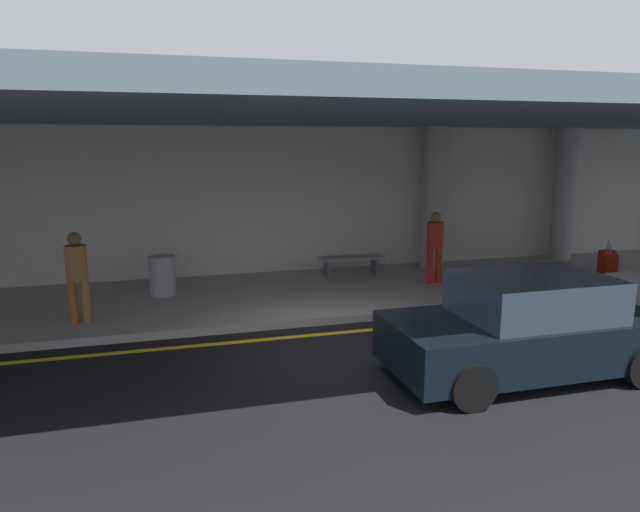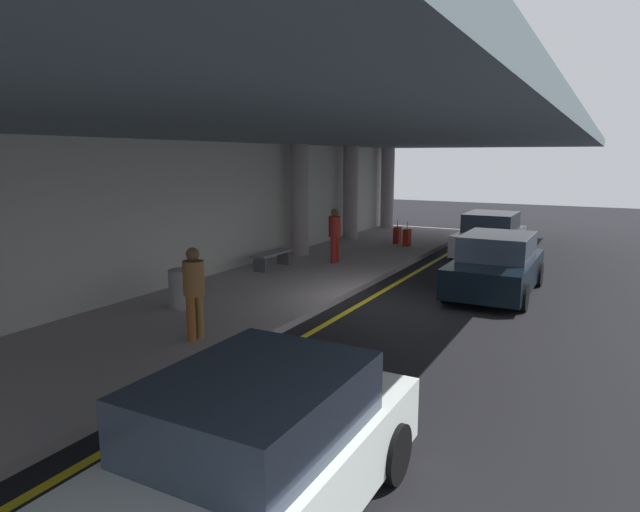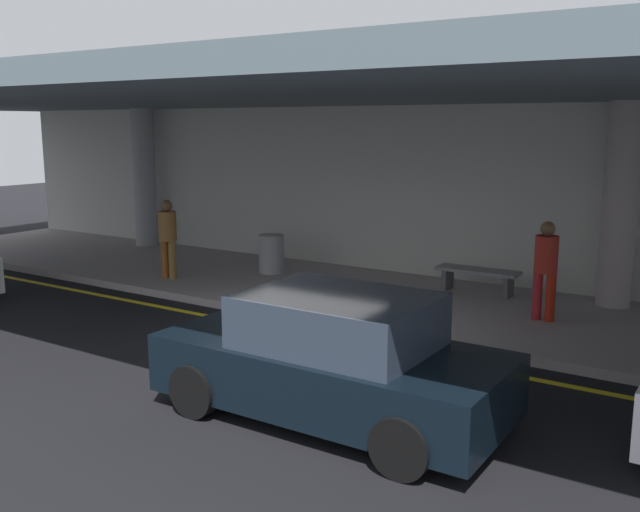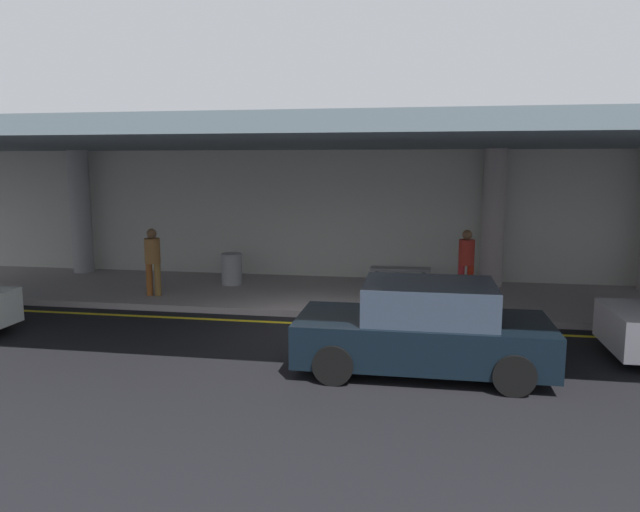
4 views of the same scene
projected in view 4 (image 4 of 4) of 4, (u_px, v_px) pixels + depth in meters
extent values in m
plane|color=black|center=(315.00, 331.00, 12.21)|extent=(60.00, 60.00, 0.00)
cube|color=#9D9394|center=(336.00, 295.00, 15.22)|extent=(26.00, 4.20, 0.15)
cube|color=yellow|center=(319.00, 324.00, 12.71)|extent=(26.00, 0.14, 0.01)
cylinder|color=#97969B|center=(81.00, 212.00, 17.81)|extent=(0.60, 0.60, 3.65)
cylinder|color=#9B9092|center=(493.00, 218.00, 15.81)|extent=(0.60, 0.60, 3.65)
cube|color=slate|center=(334.00, 141.00, 14.14)|extent=(28.00, 13.20, 0.30)
cube|color=#B9B9B0|center=(348.00, 217.00, 17.13)|extent=(26.00, 0.30, 3.80)
cube|color=black|center=(422.00, 339.00, 9.78)|extent=(4.10, 1.80, 0.70)
cube|color=#2D3847|center=(429.00, 300.00, 9.66)|extent=(2.10, 1.60, 0.60)
cylinder|color=black|center=(499.00, 341.00, 10.42)|extent=(0.64, 0.22, 0.64)
cylinder|color=black|center=(514.00, 375.00, 8.76)|extent=(0.64, 0.22, 0.64)
cylinder|color=black|center=(347.00, 334.00, 10.86)|extent=(0.64, 0.22, 0.64)
cylinder|color=black|center=(333.00, 364.00, 9.21)|extent=(0.64, 0.22, 0.64)
cylinder|color=black|center=(633.00, 330.00, 11.14)|extent=(0.64, 0.22, 0.64)
cylinder|color=maroon|center=(461.00, 281.00, 14.52)|extent=(0.16, 0.16, 0.82)
cylinder|color=#A01E0E|center=(470.00, 282.00, 14.48)|extent=(0.16, 0.16, 0.82)
cylinder|color=maroon|center=(467.00, 252.00, 14.39)|extent=(0.38, 0.38, 0.62)
sphere|color=brown|center=(467.00, 235.00, 14.32)|extent=(0.24, 0.24, 0.24)
cylinder|color=brown|center=(149.00, 279.00, 14.78)|extent=(0.16, 0.16, 0.82)
cylinder|color=olive|center=(158.00, 279.00, 14.74)|extent=(0.16, 0.16, 0.82)
cylinder|color=brown|center=(152.00, 251.00, 14.65)|extent=(0.38, 0.38, 0.62)
sphere|color=brown|center=(152.00, 233.00, 14.58)|extent=(0.24, 0.24, 0.24)
cube|color=slate|center=(400.00, 269.00, 15.98)|extent=(1.60, 0.50, 0.06)
cube|color=#4C4C51|center=(377.00, 277.00, 16.12)|extent=(0.10, 0.40, 0.42)
cube|color=#4C4C51|center=(423.00, 278.00, 15.91)|extent=(0.10, 0.40, 0.42)
cylinder|color=gray|center=(232.00, 269.00, 16.13)|extent=(0.56, 0.56, 0.85)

